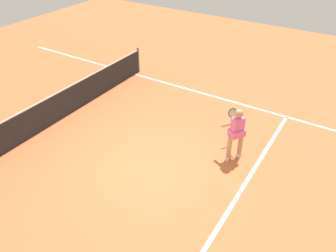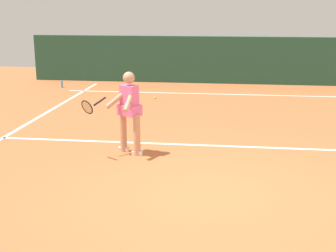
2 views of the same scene
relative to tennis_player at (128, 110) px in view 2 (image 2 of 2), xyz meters
name	(u,v)px [view 2 (image 2 of 2)]	position (x,y,z in m)	size (l,w,h in m)	color
ground_plane	(208,194)	(-1.58, 1.77, -0.85)	(27.61, 27.61, 0.00)	#C66638
court_back_wall	(222,60)	(-1.58, -8.55, -0.01)	(13.90, 0.24, 1.67)	#23513D
baseline_marking	(220,94)	(-1.58, -6.35, -0.84)	(9.90, 0.10, 0.01)	white
service_line_marking	(214,146)	(-1.58, -0.69, -0.84)	(8.90, 0.10, 0.01)	white
tennis_player	(128,110)	(0.00, 0.00, 0.00)	(1.08, 0.77, 1.55)	tan
tennis_ball_near	(155,98)	(0.34, -5.33, -0.81)	(0.07, 0.07, 0.07)	#D1E533
water_bottle	(62,84)	(3.81, -6.89, -0.73)	(0.07, 0.07, 0.24)	#4C9EE5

